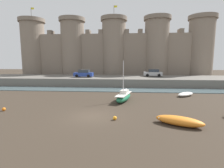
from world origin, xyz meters
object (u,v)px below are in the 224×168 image
at_px(mooring_buoy_near_shore, 4,109).
at_px(car_quay_west, 84,74).
at_px(rowboat_foreground_right, 185,94).
at_px(mooring_buoy_off_centre, 115,118).
at_px(sailboat_midflat_right, 124,97).
at_px(rowboat_near_channel_left, 179,121).
at_px(car_quay_centre_east, 153,73).

bearing_deg(mooring_buoy_near_shore, car_quay_west, 78.62).
xyz_separation_m(rowboat_foreground_right, mooring_buoy_off_centre, (-10.03, -11.33, -0.13)).
xyz_separation_m(mooring_buoy_near_shore, car_quay_west, (4.02, 19.96, 2.29)).
xyz_separation_m(sailboat_midflat_right, rowboat_near_channel_left, (4.78, -8.36, -0.19)).
bearing_deg(rowboat_near_channel_left, car_quay_centre_east, 86.34).
relative_size(rowboat_near_channel_left, car_quay_centre_east, 0.99).
relative_size(car_quay_west, car_quay_centre_east, 1.00).
relative_size(mooring_buoy_off_centre, car_quay_west, 0.09).
bearing_deg(sailboat_midflat_right, rowboat_foreground_right, 22.46).
height_order(mooring_buoy_near_shore, car_quay_west, car_quay_west).
xyz_separation_m(sailboat_midflat_right, car_quay_west, (-8.88, 14.39, 1.89)).
bearing_deg(car_quay_west, car_quay_centre_east, 10.98).
relative_size(rowboat_foreground_right, rowboat_near_channel_left, 0.81).
xyz_separation_m(sailboat_midflat_right, rowboat_foreground_right, (9.31, 3.85, -0.27)).
relative_size(sailboat_midflat_right, mooring_buoy_off_centre, 14.61).
relative_size(rowboat_foreground_right, car_quay_west, 0.80).
bearing_deg(rowboat_foreground_right, sailboat_midflat_right, -157.54).
distance_m(rowboat_foreground_right, car_quay_west, 21.13).
bearing_deg(mooring_buoy_near_shore, sailboat_midflat_right, 23.37).
relative_size(mooring_buoy_off_centre, car_quay_centre_east, 0.09).
bearing_deg(rowboat_foreground_right, car_quay_centre_east, 102.03).
bearing_deg(mooring_buoy_off_centre, car_quay_centre_east, 73.94).
bearing_deg(car_quay_centre_east, sailboat_midflat_right, -110.33).
relative_size(rowboat_foreground_right, car_quay_centre_east, 0.80).
distance_m(mooring_buoy_off_centre, car_quay_west, 23.46).
bearing_deg(car_quay_west, rowboat_near_channel_left, -59.00).
height_order(rowboat_foreground_right, mooring_buoy_near_shore, rowboat_foreground_right).
distance_m(rowboat_near_channel_left, mooring_buoy_off_centre, 5.58).
height_order(rowboat_foreground_right, mooring_buoy_off_centre, rowboat_foreground_right).
bearing_deg(mooring_buoy_near_shore, mooring_buoy_off_centre, -8.92).
bearing_deg(car_quay_west, sailboat_midflat_right, -58.31).
relative_size(sailboat_midflat_right, car_quay_west, 1.30).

